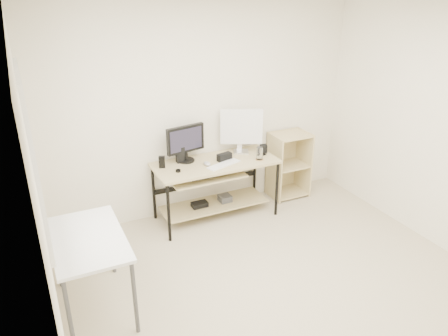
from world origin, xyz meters
TOP-DOWN VIEW (x-y plane):
  - room at (-0.14, 0.04)m, footprint 4.01×4.01m
  - desk at (-0.03, 1.66)m, footprint 1.50×0.65m
  - side_table at (-1.68, 0.60)m, footprint 0.60×1.00m
  - shelf_unit at (1.15, 1.82)m, footprint 0.50×0.40m
  - black_monitor at (-0.31, 1.83)m, footprint 0.49×0.20m
  - white_imac at (0.43, 1.81)m, footprint 0.50×0.26m
  - keyboard at (0.05, 1.52)m, footprint 0.46×0.25m
  - mouse at (-0.13, 1.61)m, footprint 0.08×0.12m
  - center_speaker at (0.12, 1.65)m, footprint 0.19×0.12m
  - speaker_left at (-0.39, 1.83)m, footprint 0.10×0.10m
  - speaker_right at (0.68, 1.68)m, footprint 0.11×0.11m
  - audio_controller at (-0.63, 1.76)m, footprint 0.08×0.07m
  - volume_puck at (-0.51, 1.57)m, footprint 0.07×0.07m
  - smartphone at (0.63, 1.64)m, footprint 0.07×0.11m
  - coaster at (0.51, 1.49)m, footprint 0.10×0.10m
  - drinking_glass at (0.51, 1.49)m, footprint 0.08×0.08m

SIDE VIEW (x-z plane):
  - shelf_unit at x=1.15m, z-range 0.00..0.90m
  - desk at x=-0.03m, z-range 0.16..0.91m
  - side_table at x=-1.68m, z-range 0.30..1.05m
  - coaster at x=0.51m, z-range 0.75..0.76m
  - smartphone at x=0.63m, z-range 0.75..0.76m
  - keyboard at x=0.05m, z-range 0.75..0.77m
  - volume_puck at x=-0.51m, z-range 0.75..0.77m
  - mouse at x=-0.13m, z-range 0.75..0.79m
  - center_speaker at x=0.12m, z-range 0.75..0.84m
  - speaker_right at x=0.68m, z-range 0.75..0.85m
  - audio_controller at x=-0.63m, z-range 0.75..0.89m
  - drinking_glass at x=0.51m, z-range 0.76..0.91m
  - speaker_left at x=-0.39m, z-range 0.75..0.95m
  - black_monitor at x=-0.31m, z-range 0.78..1.23m
  - white_imac at x=0.43m, z-range 0.79..1.35m
  - room at x=-0.14m, z-range 0.01..2.63m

